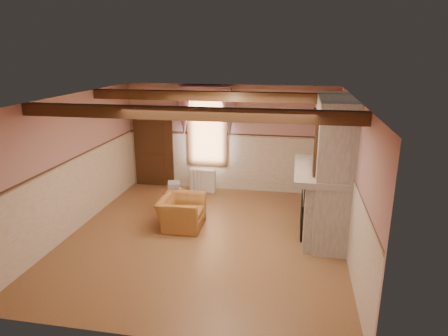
% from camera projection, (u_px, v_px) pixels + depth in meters
% --- Properties ---
extents(floor, '(5.50, 6.00, 0.01)m').
position_uv_depth(floor, '(205.00, 237.00, 8.08)').
color(floor, brown).
rests_on(floor, ground).
extents(ceiling, '(5.50, 6.00, 0.01)m').
position_uv_depth(ceiling, '(203.00, 98.00, 7.27)').
color(ceiling, silver).
rests_on(ceiling, wall_back).
extents(wall_back, '(5.50, 0.02, 2.80)m').
position_uv_depth(wall_back, '(230.00, 138.00, 10.50)').
color(wall_back, tan).
rests_on(wall_back, floor).
extents(wall_front, '(5.50, 0.02, 2.80)m').
position_uv_depth(wall_front, '(147.00, 242.00, 4.85)').
color(wall_front, tan).
rests_on(wall_front, floor).
extents(wall_left, '(0.02, 6.00, 2.80)m').
position_uv_depth(wall_left, '(73.00, 164.00, 8.15)').
color(wall_left, tan).
rests_on(wall_left, floor).
extents(wall_right, '(0.02, 6.00, 2.80)m').
position_uv_depth(wall_right, '(352.00, 179.00, 7.20)').
color(wall_right, tan).
rests_on(wall_right, floor).
extents(wainscot, '(5.50, 6.00, 1.50)m').
position_uv_depth(wainscot, '(204.00, 203.00, 7.86)').
color(wainscot, beige).
rests_on(wainscot, floor).
extents(chair_rail, '(5.50, 6.00, 0.08)m').
position_uv_depth(chair_rail, '(204.00, 166.00, 7.65)').
color(chair_rail, black).
rests_on(chair_rail, wainscot).
extents(firebox, '(0.20, 0.95, 0.90)m').
position_uv_depth(firebox, '(306.00, 212.00, 8.17)').
color(firebox, black).
rests_on(firebox, floor).
extents(armchair, '(0.90, 1.03, 0.66)m').
position_uv_depth(armchair, '(182.00, 212.00, 8.48)').
color(armchair, '#9E662D').
rests_on(armchair, floor).
extents(side_table, '(0.64, 0.64, 0.55)m').
position_uv_depth(side_table, '(174.00, 201.00, 9.22)').
color(side_table, brown).
rests_on(side_table, floor).
extents(book_stack, '(0.34, 0.38, 0.20)m').
position_uv_depth(book_stack, '(174.00, 186.00, 9.09)').
color(book_stack, '#B7AD8C').
rests_on(book_stack, side_table).
extents(radiator, '(0.72, 0.27, 0.60)m').
position_uv_depth(radiator, '(203.00, 180.00, 10.65)').
color(radiator, white).
rests_on(radiator, floor).
extents(bowl, '(0.34, 0.34, 0.08)m').
position_uv_depth(bowl, '(322.00, 164.00, 7.93)').
color(bowl, brown).
rests_on(bowl, mantel).
extents(mantel_clock, '(0.14, 0.24, 0.20)m').
position_uv_depth(mantel_clock, '(320.00, 153.00, 8.58)').
color(mantel_clock, '#30210D').
rests_on(mantel_clock, mantel).
extents(oil_lamp, '(0.11, 0.11, 0.28)m').
position_uv_depth(oil_lamp, '(321.00, 154.00, 8.30)').
color(oil_lamp, '#BE8035').
rests_on(oil_lamp, mantel).
extents(candle_red, '(0.06, 0.06, 0.16)m').
position_uv_depth(candle_red, '(324.00, 174.00, 7.18)').
color(candle_red, '#A71417').
rests_on(candle_red, mantel).
extents(jar_yellow, '(0.06, 0.06, 0.12)m').
position_uv_depth(jar_yellow, '(323.00, 173.00, 7.32)').
color(jar_yellow, gold).
rests_on(jar_yellow, mantel).
extents(fireplace, '(0.85, 2.00, 2.80)m').
position_uv_depth(fireplace, '(331.00, 169.00, 7.82)').
color(fireplace, gray).
rests_on(fireplace, floor).
extents(mantel, '(1.05, 2.05, 0.12)m').
position_uv_depth(mantel, '(321.00, 170.00, 7.86)').
color(mantel, gray).
rests_on(mantel, fireplace).
extents(overmantel_mirror, '(0.06, 1.44, 1.04)m').
position_uv_depth(overmantel_mirror, '(314.00, 140.00, 7.72)').
color(overmantel_mirror, silver).
rests_on(overmantel_mirror, fireplace).
extents(door, '(1.10, 0.10, 2.10)m').
position_uv_depth(door, '(154.00, 148.00, 10.91)').
color(door, black).
rests_on(door, floor).
extents(window, '(1.06, 0.08, 2.02)m').
position_uv_depth(window, '(207.00, 128.00, 10.51)').
color(window, white).
rests_on(window, wall_back).
extents(window_drapes, '(1.30, 0.14, 1.40)m').
position_uv_depth(window_drapes, '(206.00, 106.00, 10.25)').
color(window_drapes, gray).
rests_on(window_drapes, wall_back).
extents(ceiling_beam_front, '(5.50, 0.18, 0.20)m').
position_uv_depth(ceiling_beam_front, '(185.00, 113.00, 6.17)').
color(ceiling_beam_front, black).
rests_on(ceiling_beam_front, ceiling).
extents(ceiling_beam_back, '(5.50, 0.18, 0.20)m').
position_uv_depth(ceiling_beam_back, '(216.00, 96.00, 8.43)').
color(ceiling_beam_back, black).
rests_on(ceiling_beam_back, ceiling).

